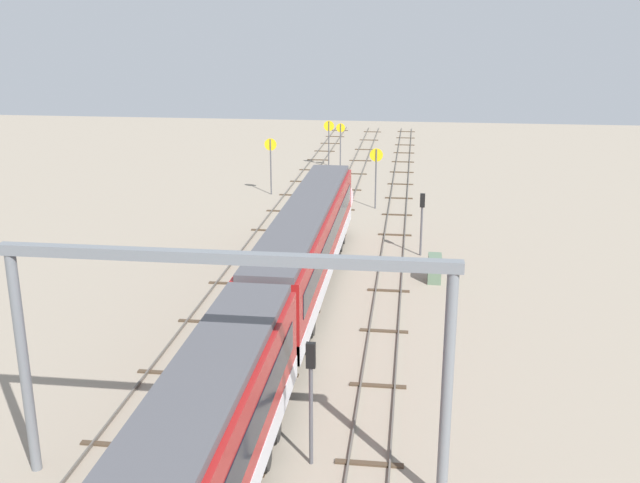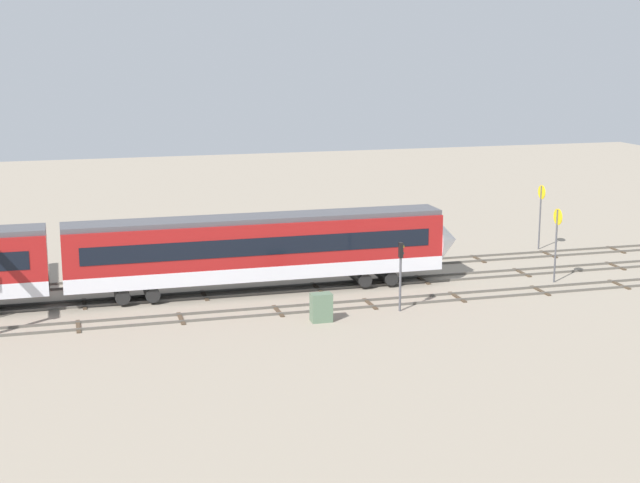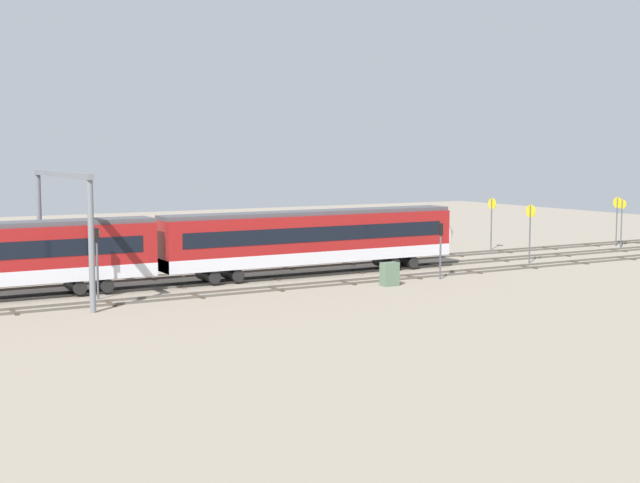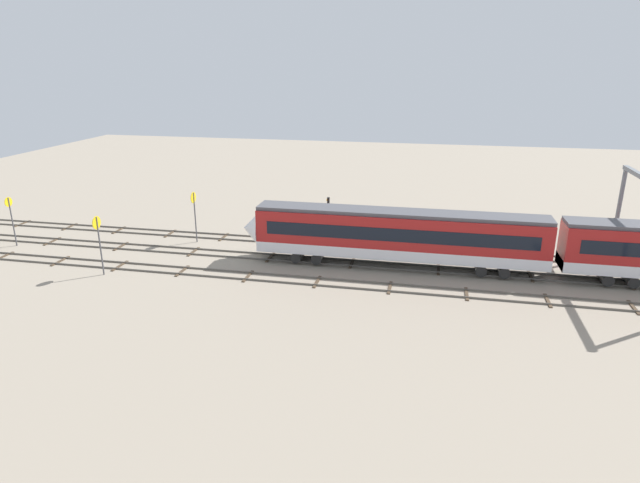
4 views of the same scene
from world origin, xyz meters
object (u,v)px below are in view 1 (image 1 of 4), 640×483
at_px(speed_sign_mid_trackside, 329,136).
at_px(relay_cabinet, 435,268).
at_px(speed_sign_near_foreground, 271,157).
at_px(signal_light_trackside_departure, 422,215).
at_px(speed_sign_far_trackside, 341,139).
at_px(speed_sign_distant_end, 376,168).
at_px(overhead_gantry, 225,320).
at_px(signal_light_trackside_approach, 311,386).

relative_size(speed_sign_mid_trackside, relay_cabinet, 2.94).
xyz_separation_m(speed_sign_near_foreground, signal_light_trackside_departure, (-16.26, -13.13, -0.60)).
bearing_deg(speed_sign_far_trackside, speed_sign_distant_end, -164.42).
distance_m(speed_sign_mid_trackside, signal_light_trackside_departure, 30.92).
relative_size(speed_sign_far_trackside, speed_sign_distant_end, 0.96).
bearing_deg(speed_sign_far_trackside, speed_sign_mid_trackside, 58.14).
xyz_separation_m(overhead_gantry, speed_sign_near_foreground, (42.26, 6.85, -2.57)).
xyz_separation_m(speed_sign_far_trackside, relay_cabinet, (-33.69, -9.01, -2.26)).
xyz_separation_m(speed_sign_near_foreground, speed_sign_far_trackside, (12.35, -4.91, -0.26)).
xyz_separation_m(speed_sign_distant_end, signal_light_trackside_departure, (-12.28, -3.67, -0.60)).
bearing_deg(relay_cabinet, overhead_gantry, 161.32).
bearing_deg(speed_sign_mid_trackside, overhead_gantry, -176.65).
bearing_deg(speed_sign_mid_trackside, speed_sign_far_trackside, -121.86).
bearing_deg(relay_cabinet, speed_sign_near_foreground, 33.12).
xyz_separation_m(speed_sign_far_trackside, speed_sign_distant_end, (-16.32, -4.55, 0.25)).
relative_size(speed_sign_far_trackside, relay_cabinet, 2.85).
relative_size(speed_sign_near_foreground, signal_light_trackside_departure, 1.19).
relative_size(speed_sign_distant_end, relay_cabinet, 2.99).
xyz_separation_m(speed_sign_near_foreground, speed_sign_distant_end, (-3.97, -9.47, -0.01)).
bearing_deg(speed_sign_near_foreground, speed_sign_mid_trackside, -15.33).
distance_m(speed_sign_near_foreground, signal_light_trackside_approach, 41.76).
relative_size(speed_sign_mid_trackside, speed_sign_far_trackside, 1.03).
bearing_deg(signal_light_trackside_approach, speed_sign_far_trackside, 4.73).
bearing_deg(speed_sign_far_trackside, relay_cabinet, -165.03).
relative_size(signal_light_trackside_departure, relay_cabinet, 2.51).
xyz_separation_m(overhead_gantry, signal_light_trackside_approach, (1.55, -2.45, -2.92)).
height_order(overhead_gantry, speed_sign_mid_trackside, overhead_gantry).
bearing_deg(speed_sign_mid_trackside, speed_sign_distant_end, -161.12).
height_order(speed_sign_far_trackside, signal_light_trackside_approach, speed_sign_far_trackside).
bearing_deg(speed_sign_far_trackside, overhead_gantry, -177.97).
height_order(speed_sign_mid_trackside, speed_sign_far_trackside, speed_sign_mid_trackside).
relative_size(speed_sign_near_foreground, speed_sign_distant_end, 1.00).
height_order(speed_sign_mid_trackside, signal_light_trackside_approach, speed_sign_mid_trackside).
bearing_deg(speed_sign_near_foreground, speed_sign_far_trackside, -21.70).
xyz_separation_m(speed_sign_mid_trackside, signal_light_trackside_approach, (-53.87, -5.70, -0.30)).
xyz_separation_m(signal_light_trackside_departure, relay_cabinet, (-5.09, -0.79, -1.92)).
distance_m(overhead_gantry, speed_sign_near_foreground, 42.89).
relative_size(speed_sign_mid_trackside, speed_sign_distant_end, 0.98).
bearing_deg(overhead_gantry, signal_light_trackside_approach, -57.72).
distance_m(signal_light_trackside_approach, signal_light_trackside_departure, 24.75).
xyz_separation_m(speed_sign_mid_trackside, relay_cabinet, (-34.50, -10.32, -2.47)).
height_order(speed_sign_near_foreground, speed_sign_far_trackside, speed_sign_near_foreground).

